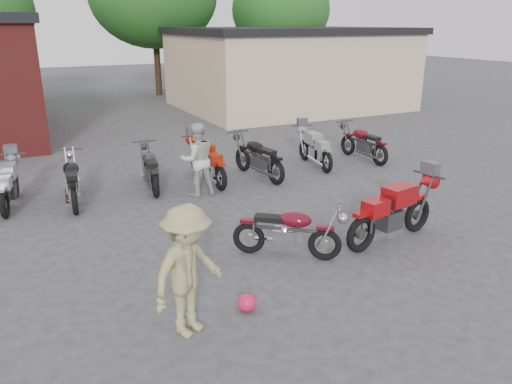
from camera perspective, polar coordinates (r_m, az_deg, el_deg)
name	(u,v)px	position (r m, az deg, el deg)	size (l,w,h in m)	color
ground	(295,265)	(8.77, 4.46, -8.30)	(90.00, 90.00, 0.00)	#373639
stucco_building	(287,71)	(25.15, 3.62, 13.66)	(10.00, 8.00, 3.50)	#C7AA8E
tree_2	(154,15)	(29.78, -11.53, 19.24)	(7.04, 7.04, 8.80)	#134A1B
tree_3	(280,26)	(32.86, 2.81, 18.45)	(6.08, 6.08, 7.60)	#134A1B
vintage_motorcycle	(289,229)	(8.82, 3.75, -4.19)	(1.88, 0.62, 1.09)	#5A0B19
sportbike	(393,209)	(9.77, 15.42, -1.89)	(2.24, 0.74, 1.30)	#9E0D11
helmet	(247,303)	(7.42, -1.07, -12.52)	(0.29, 0.29, 0.26)	#D61644
person_light	(197,160)	(12.01, -6.71, 3.70)	(0.86, 0.67, 1.77)	beige
person_tan	(188,271)	(6.64, -7.77, -8.96)	(1.18, 0.68, 1.83)	tan
row_bike_1	(8,182)	(12.54, -26.47, 0.98)	(1.98, 0.65, 1.15)	#9598A3
row_bike_2	(72,178)	(12.19, -20.28, 1.49)	(2.08, 0.69, 1.21)	black
row_bike_3	(150,166)	(12.79, -12.02, 2.91)	(1.99, 0.66, 1.15)	#262628
row_bike_4	(207,160)	(13.05, -5.62, 3.68)	(2.08, 0.69, 1.21)	#A5230D
row_bike_5	(258,155)	(13.42, 0.21, 4.25)	(2.13, 0.70, 1.24)	black
row_bike_6	(315,147)	(14.60, 6.73, 5.17)	(2.00, 0.66, 1.16)	gray
row_bike_7	(363,141)	(15.52, 12.13, 5.72)	(2.02, 0.67, 1.17)	#5B0B14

